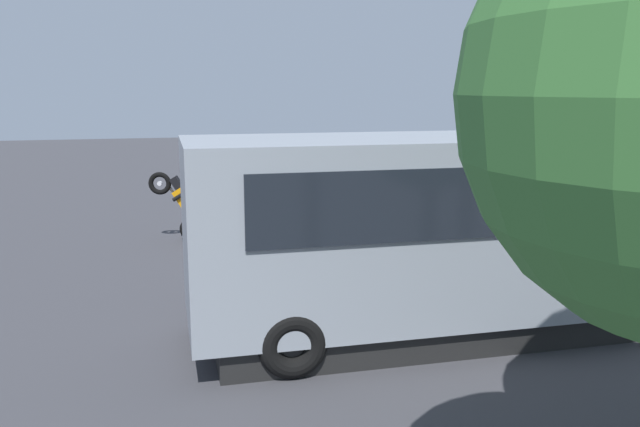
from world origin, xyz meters
name	(u,v)px	position (x,y,z in m)	size (l,w,h in m)	color
ground_plane	(367,257)	(0.00, 0.00, 0.00)	(80.00, 80.00, 0.00)	#38383D
tour_bus	(471,234)	(-0.12, 4.89, 1.64)	(9.23, 2.70, 3.25)	#8C939E
spectator_far_left	(464,231)	(-1.43, 2.13, 1.03)	(0.57, 0.33, 1.73)	black
spectator_left	(412,230)	(-0.40, 1.73, 1.02)	(0.58, 0.37, 1.71)	#473823
spectator_centre	(374,233)	(0.52, 1.92, 1.06)	(0.57, 0.39, 1.76)	#473823
parked_motorcycle_silver	(574,258)	(-3.63, 2.82, 0.48)	(2.05, 0.64, 0.99)	black
stunt_motorcycle	(186,201)	(4.08, -2.91, 1.06)	(1.81, 0.79, 1.94)	black
traffic_cone	(272,224)	(1.77, -2.95, 0.30)	(0.34, 0.34, 0.63)	orange
bay_line_a	(437,238)	(-2.46, -1.45, 0.00)	(0.14, 3.96, 0.01)	white
bay_line_b	(351,243)	(-0.05, -1.45, 0.00)	(0.14, 3.63, 0.01)	white
bay_line_c	(260,249)	(2.36, -1.45, 0.00)	(0.15, 4.54, 0.01)	white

